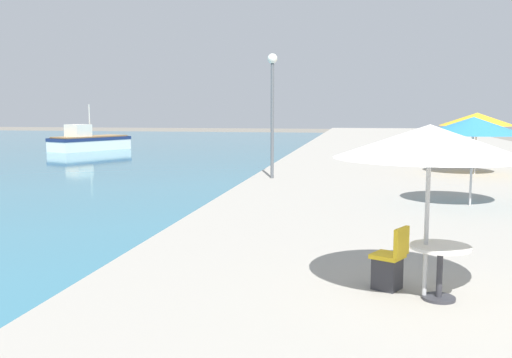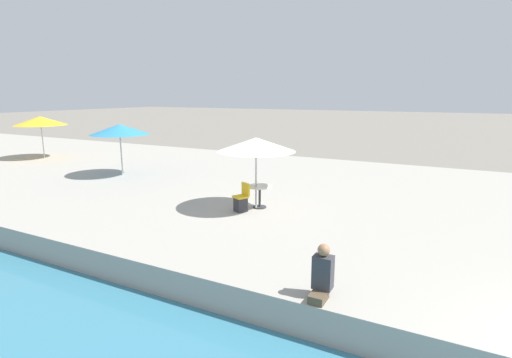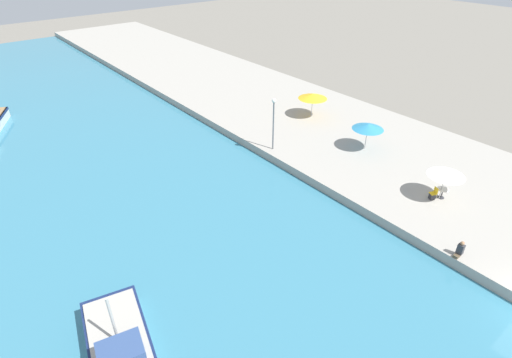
{
  "view_description": "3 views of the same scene",
  "coord_description": "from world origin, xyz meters",
  "px_view_note": "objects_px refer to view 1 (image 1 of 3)",
  "views": [
    {
      "loc": [
        4.1,
        0.83,
        3.27
      ],
      "look_at": [
        1.5,
        14.82,
        1.54
      ],
      "focal_mm": 40.0,
      "sensor_mm": 36.0,
      "label": 1
    },
    {
      "loc": [
        -6.16,
        2.73,
        4.44
      ],
      "look_at": [
        4.97,
        8.59,
        1.74
      ],
      "focal_mm": 28.0,
      "sensor_mm": 36.0,
      "label": 2
    },
    {
      "loc": [
        -19.61,
        -1.16,
        16.8
      ],
      "look_at": [
        -4.0,
        18.0,
        1.34
      ],
      "focal_mm": 28.0,
      "sensor_mm": 36.0,
      "label": 3
    }
  ],
  "objects_px": {
    "cafe_chair_left": "(389,267)",
    "lamppost": "(272,94)",
    "fishing_boat_mid": "(89,141)",
    "cafe_table": "(440,261)",
    "cafe_umbrella_white": "(473,126)",
    "cafe_umbrella_striped": "(477,119)",
    "cafe_umbrella_pink": "(430,141)"
  },
  "relations": [
    {
      "from": "cafe_umbrella_pink",
      "to": "cafe_umbrella_striped",
      "type": "bearing_deg",
      "value": 77.41
    },
    {
      "from": "cafe_table",
      "to": "lamppost",
      "type": "xyz_separation_m",
      "value": [
        -4.32,
        13.09,
        2.56
      ]
    },
    {
      "from": "cafe_chair_left",
      "to": "cafe_umbrella_pink",
      "type": "bearing_deg",
      "value": -95.21
    },
    {
      "from": "cafe_umbrella_striped",
      "to": "cafe_chair_left",
      "type": "distance_m",
      "value": 16.23
    },
    {
      "from": "cafe_table",
      "to": "cafe_chair_left",
      "type": "height_order",
      "value": "cafe_chair_left"
    },
    {
      "from": "cafe_chair_left",
      "to": "lamppost",
      "type": "xyz_separation_m",
      "value": [
        -3.68,
        12.76,
        2.77
      ]
    },
    {
      "from": "cafe_table",
      "to": "lamppost",
      "type": "distance_m",
      "value": 14.02
    },
    {
      "from": "cafe_umbrella_striped",
      "to": "cafe_umbrella_pink",
      "type": "bearing_deg",
      "value": -102.59
    },
    {
      "from": "cafe_table",
      "to": "cafe_umbrella_white",
      "type": "bearing_deg",
      "value": 77.34
    },
    {
      "from": "cafe_umbrella_white",
      "to": "cafe_table",
      "type": "relative_size",
      "value": 3.29
    },
    {
      "from": "cafe_umbrella_striped",
      "to": "lamppost",
      "type": "bearing_deg",
      "value": -159.62
    },
    {
      "from": "cafe_chair_left",
      "to": "lamppost",
      "type": "bearing_deg",
      "value": 43.5
    },
    {
      "from": "fishing_boat_mid",
      "to": "cafe_chair_left",
      "type": "distance_m",
      "value": 40.77
    },
    {
      "from": "fishing_boat_mid",
      "to": "cafe_umbrella_pink",
      "type": "xyz_separation_m",
      "value": [
        22.36,
        -34.67,
        2.09
      ]
    },
    {
      "from": "cafe_chair_left",
      "to": "lamppost",
      "type": "distance_m",
      "value": 13.56
    },
    {
      "from": "cafe_umbrella_white",
      "to": "cafe_chair_left",
      "type": "distance_m",
      "value": 8.31
    },
    {
      "from": "fishing_boat_mid",
      "to": "lamppost",
      "type": "relative_size",
      "value": 1.52
    },
    {
      "from": "lamppost",
      "to": "cafe_umbrella_striped",
      "type": "bearing_deg",
      "value": 20.38
    },
    {
      "from": "fishing_boat_mid",
      "to": "cafe_umbrella_white",
      "type": "distance_m",
      "value": 36.16
    },
    {
      "from": "cafe_umbrella_pink",
      "to": "cafe_chair_left",
      "type": "relative_size",
      "value": 2.78
    },
    {
      "from": "cafe_umbrella_striped",
      "to": "cafe_table",
      "type": "distance_m",
      "value": 16.38
    },
    {
      "from": "fishing_boat_mid",
      "to": "cafe_table",
      "type": "distance_m",
      "value": 41.4
    },
    {
      "from": "cafe_umbrella_striped",
      "to": "cafe_table",
      "type": "xyz_separation_m",
      "value": [
        -3.37,
        -15.95,
        -1.63
      ]
    },
    {
      "from": "cafe_umbrella_pink",
      "to": "cafe_table",
      "type": "relative_size",
      "value": 3.16
    },
    {
      "from": "cafe_umbrella_white",
      "to": "cafe_chair_left",
      "type": "bearing_deg",
      "value": -107.6
    },
    {
      "from": "cafe_umbrella_pink",
      "to": "cafe_umbrella_white",
      "type": "bearing_deg",
      "value": 76.03
    },
    {
      "from": "cafe_umbrella_pink",
      "to": "cafe_umbrella_white",
      "type": "relative_size",
      "value": 0.96
    },
    {
      "from": "cafe_umbrella_striped",
      "to": "cafe_chair_left",
      "type": "bearing_deg",
      "value": -104.4
    },
    {
      "from": "cafe_chair_left",
      "to": "cafe_umbrella_striped",
      "type": "bearing_deg",
      "value": 13.03
    },
    {
      "from": "cafe_umbrella_pink",
      "to": "cafe_table",
      "type": "height_order",
      "value": "cafe_umbrella_pink"
    },
    {
      "from": "cafe_umbrella_striped",
      "to": "cafe_umbrella_white",
      "type": "bearing_deg",
      "value": -101.16
    },
    {
      "from": "cafe_umbrella_white",
      "to": "fishing_boat_mid",
      "type": "bearing_deg",
      "value": 132.43
    }
  ]
}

